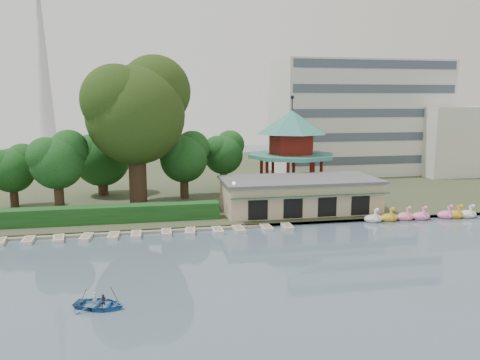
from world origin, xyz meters
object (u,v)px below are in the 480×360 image
object	(u,v)px
pavilion	(291,144)
rowboat_with_passengers	(99,301)
dock	(107,233)
boathouse	(299,194)
big_tree	(137,107)

from	to	relation	value
pavilion	rowboat_with_passengers	world-z (taller)	pavilion
pavilion	dock	bearing A→B (deg)	-148.34
dock	boathouse	bearing A→B (deg)	12.24
pavilion	rowboat_with_passengers	distance (m)	40.47
big_tree	pavilion	bearing A→B (deg)	10.35
dock	pavilion	size ratio (longest dim) A/B	2.52
rowboat_with_passengers	boathouse	bearing A→B (deg)	47.14
dock	boathouse	size ratio (longest dim) A/B	1.83
pavilion	rowboat_with_passengers	size ratio (longest dim) A/B	2.43
dock	big_tree	xyz separation A→B (m)	(3.16, 10.99, 12.49)
boathouse	pavilion	size ratio (longest dim) A/B	1.38
big_tree	rowboat_with_passengers	world-z (taller)	big_tree
dock	boathouse	xyz separation A→B (m)	(22.00, 4.77, 2.25)
dock	pavilion	distance (m)	29.14
pavilion	big_tree	size ratio (longest dim) A/B	0.72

